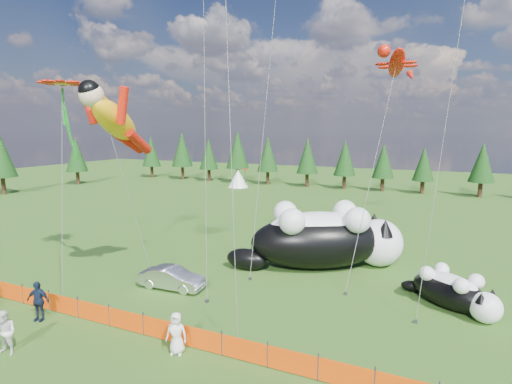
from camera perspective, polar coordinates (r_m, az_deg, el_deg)
ground at (r=21.25m, az=-8.13°, el=-16.58°), size 160.00×160.00×0.00m
safety_fence at (r=18.84m, az=-13.32°, el=-18.55°), size 22.06×0.06×1.10m
tree_line at (r=62.20m, az=14.58°, el=3.94°), size 90.00×4.00×8.00m
festival_tents at (r=56.64m, az=24.62°, el=0.30°), size 50.00×3.20×2.80m
cat_large at (r=26.99m, az=9.91°, el=-6.40°), size 10.93×7.99×4.30m
cat_small at (r=23.32m, az=26.37°, el=-12.54°), size 4.80×4.03×2.01m
car at (r=24.04m, az=-11.89°, el=-11.94°), size 3.92×1.59×1.26m
spectator_b at (r=19.99m, az=-32.24°, el=-16.68°), size 0.99×0.68×1.88m
spectator_c at (r=22.43m, az=-28.70°, el=-13.49°), size 1.26×0.87×1.96m
spectator_e at (r=17.59m, az=-11.30°, el=-19.18°), size 0.98×0.78×1.77m
superhero_kite at (r=23.04m, az=-19.49°, el=9.60°), size 5.53×5.82×11.89m
gecko_kite at (r=31.32m, az=19.46°, el=16.92°), size 3.91×12.77×16.67m
flower_kite at (r=26.56m, az=-25.97°, el=13.48°), size 3.67×4.35×12.20m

